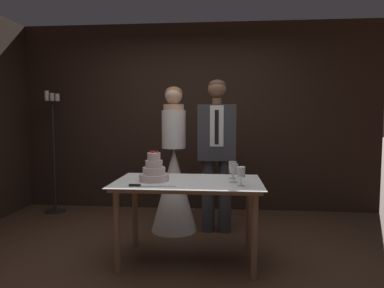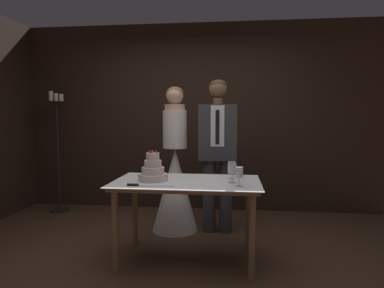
{
  "view_description": "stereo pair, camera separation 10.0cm",
  "coord_description": "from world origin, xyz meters",
  "px_view_note": "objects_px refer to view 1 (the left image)",
  "views": [
    {
      "loc": [
        0.41,
        -3.04,
        1.36
      ],
      "look_at": [
        0.1,
        0.49,
        1.07
      ],
      "focal_mm": 32.0,
      "sensor_mm": 36.0,
      "label": 1
    },
    {
      "loc": [
        0.51,
        -3.03,
        1.36
      ],
      "look_at": [
        0.1,
        0.49,
        1.07
      ],
      "focal_mm": 32.0,
      "sensor_mm": 36.0,
      "label": 2
    }
  ],
  "objects_px": {
    "tiered_cake": "(154,171)",
    "wine_glass_near": "(233,166)",
    "bride": "(174,178)",
    "wine_glass_far": "(234,169)",
    "groom": "(217,147)",
    "cake_table": "(188,191)",
    "wine_glass_middle": "(241,172)",
    "cake_knife": "(143,185)",
    "candle_stand": "(54,152)"
  },
  "relations": [
    {
      "from": "cake_table",
      "to": "cake_knife",
      "type": "bearing_deg",
      "value": -142.11
    },
    {
      "from": "tiered_cake",
      "to": "groom",
      "type": "relative_size",
      "value": 0.16
    },
    {
      "from": "cake_knife",
      "to": "wine_glass_far",
      "type": "distance_m",
      "value": 0.82
    },
    {
      "from": "tiered_cake",
      "to": "wine_glass_far",
      "type": "distance_m",
      "value": 0.74
    },
    {
      "from": "cake_knife",
      "to": "candle_stand",
      "type": "distance_m",
      "value": 2.44
    },
    {
      "from": "groom",
      "to": "cake_table",
      "type": "bearing_deg",
      "value": -106.52
    },
    {
      "from": "cake_table",
      "to": "wine_glass_near",
      "type": "xyz_separation_m",
      "value": [
        0.41,
        0.16,
        0.21
      ]
    },
    {
      "from": "bride",
      "to": "groom",
      "type": "height_order",
      "value": "groom"
    },
    {
      "from": "cake_table",
      "to": "wine_glass_far",
      "type": "distance_m",
      "value": 0.47
    },
    {
      "from": "wine_glass_near",
      "to": "candle_stand",
      "type": "height_order",
      "value": "candle_stand"
    },
    {
      "from": "wine_glass_middle",
      "to": "wine_glass_far",
      "type": "xyz_separation_m",
      "value": [
        -0.06,
        0.16,
        0.0
      ]
    },
    {
      "from": "wine_glass_middle",
      "to": "wine_glass_far",
      "type": "bearing_deg",
      "value": 110.35
    },
    {
      "from": "wine_glass_near",
      "to": "groom",
      "type": "xyz_separation_m",
      "value": [
        -0.16,
        0.69,
        0.12
      ]
    },
    {
      "from": "bride",
      "to": "cake_table",
      "type": "bearing_deg",
      "value": -73.49
    },
    {
      "from": "tiered_cake",
      "to": "wine_glass_near",
      "type": "height_order",
      "value": "tiered_cake"
    },
    {
      "from": "cake_table",
      "to": "tiered_cake",
      "type": "relative_size",
      "value": 4.79
    },
    {
      "from": "cake_table",
      "to": "tiered_cake",
      "type": "height_order",
      "value": "tiered_cake"
    },
    {
      "from": "wine_glass_middle",
      "to": "wine_glass_near",
      "type": "bearing_deg",
      "value": 100.02
    },
    {
      "from": "groom",
      "to": "candle_stand",
      "type": "height_order",
      "value": "groom"
    },
    {
      "from": "cake_table",
      "to": "bride",
      "type": "relative_size",
      "value": 0.79
    },
    {
      "from": "cake_knife",
      "to": "wine_glass_middle",
      "type": "bearing_deg",
      "value": 3.01
    },
    {
      "from": "tiered_cake",
      "to": "cake_knife",
      "type": "distance_m",
      "value": 0.28
    },
    {
      "from": "wine_glass_near",
      "to": "groom",
      "type": "relative_size",
      "value": 0.09
    },
    {
      "from": "groom",
      "to": "bride",
      "type": "bearing_deg",
      "value": 179.94
    },
    {
      "from": "cake_knife",
      "to": "wine_glass_far",
      "type": "bearing_deg",
      "value": 14.51
    },
    {
      "from": "wine_glass_near",
      "to": "wine_glass_middle",
      "type": "xyz_separation_m",
      "value": [
        0.06,
        -0.35,
        -0.0
      ]
    },
    {
      "from": "wine_glass_near",
      "to": "cake_table",
      "type": "bearing_deg",
      "value": -159.31
    },
    {
      "from": "wine_glass_far",
      "to": "groom",
      "type": "height_order",
      "value": "groom"
    },
    {
      "from": "cake_knife",
      "to": "candle_stand",
      "type": "bearing_deg",
      "value": 131.05
    },
    {
      "from": "wine_glass_near",
      "to": "wine_glass_far",
      "type": "xyz_separation_m",
      "value": [
        0.0,
        -0.19,
        -0.0
      ]
    },
    {
      "from": "wine_glass_far",
      "to": "groom",
      "type": "bearing_deg",
      "value": 100.69
    },
    {
      "from": "wine_glass_middle",
      "to": "bride",
      "type": "distance_m",
      "value": 1.3
    },
    {
      "from": "tiered_cake",
      "to": "wine_glass_middle",
      "type": "height_order",
      "value": "tiered_cake"
    },
    {
      "from": "wine_glass_far",
      "to": "wine_glass_middle",
      "type": "bearing_deg",
      "value": -69.65
    },
    {
      "from": "tiered_cake",
      "to": "wine_glass_middle",
      "type": "relative_size",
      "value": 1.69
    },
    {
      "from": "wine_glass_middle",
      "to": "candle_stand",
      "type": "bearing_deg",
      "value": 146.52
    },
    {
      "from": "tiered_cake",
      "to": "candle_stand",
      "type": "xyz_separation_m",
      "value": [
        -1.73,
        1.49,
        0.0
      ]
    },
    {
      "from": "wine_glass_far",
      "to": "tiered_cake",
      "type": "bearing_deg",
      "value": 178.1
    },
    {
      "from": "cake_knife",
      "to": "wine_glass_middle",
      "type": "relative_size",
      "value": 2.42
    },
    {
      "from": "wine_glass_far",
      "to": "bride",
      "type": "xyz_separation_m",
      "value": [
        -0.67,
        0.88,
        -0.25
      ]
    },
    {
      "from": "wine_glass_near",
      "to": "wine_glass_far",
      "type": "height_order",
      "value": "wine_glass_far"
    },
    {
      "from": "tiered_cake",
      "to": "bride",
      "type": "bearing_deg",
      "value": 85.68
    },
    {
      "from": "groom",
      "to": "tiered_cake",
      "type": "bearing_deg",
      "value": -123.46
    },
    {
      "from": "wine_glass_middle",
      "to": "groom",
      "type": "distance_m",
      "value": 1.07
    },
    {
      "from": "wine_glass_middle",
      "to": "bride",
      "type": "xyz_separation_m",
      "value": [
        -0.73,
        1.04,
        -0.25
      ]
    },
    {
      "from": "bride",
      "to": "groom",
      "type": "bearing_deg",
      "value": -0.06
    },
    {
      "from": "bride",
      "to": "groom",
      "type": "relative_size",
      "value": 0.96
    },
    {
      "from": "tiered_cake",
      "to": "cake_knife",
      "type": "relative_size",
      "value": 0.7
    },
    {
      "from": "cake_table",
      "to": "candle_stand",
      "type": "height_order",
      "value": "candle_stand"
    },
    {
      "from": "groom",
      "to": "wine_glass_middle",
      "type": "bearing_deg",
      "value": -77.8
    }
  ]
}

